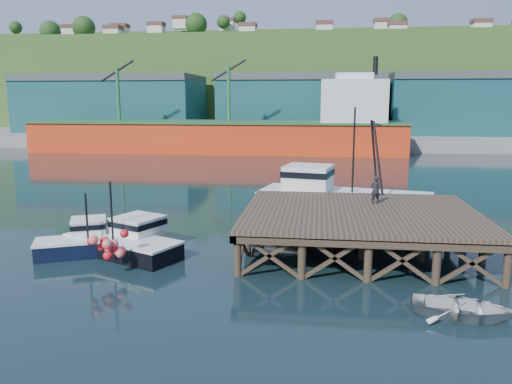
% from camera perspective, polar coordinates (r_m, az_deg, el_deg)
% --- Properties ---
extents(ground, '(300.00, 300.00, 0.00)m').
position_cam_1_polar(ground, '(27.04, -0.08, -6.19)').
color(ground, black).
rests_on(ground, ground).
extents(wharf, '(12.00, 10.00, 2.62)m').
position_cam_1_polar(wharf, '(26.27, 11.86, -2.55)').
color(wharf, brown).
rests_on(wharf, ground).
extents(far_quay, '(160.00, 40.00, 2.00)m').
position_cam_1_polar(far_quay, '(95.99, 5.19, 6.42)').
color(far_quay, gray).
rests_on(far_quay, ground).
extents(warehouse_left, '(32.00, 16.00, 9.00)m').
position_cam_1_polar(warehouse_left, '(98.44, -15.97, 9.37)').
color(warehouse_left, '#1B5459').
rests_on(warehouse_left, far_quay).
extents(warehouse_mid, '(28.00, 16.00, 9.00)m').
position_cam_1_polar(warehouse_mid, '(90.77, 5.14, 9.66)').
color(warehouse_mid, '#1B5459').
rests_on(warehouse_mid, far_quay).
extents(warehouse_right, '(30.00, 16.00, 9.00)m').
position_cam_1_polar(warehouse_right, '(94.57, 23.85, 8.85)').
color(warehouse_right, '#1B5459').
rests_on(warehouse_right, far_quay).
extents(cargo_ship, '(55.50, 10.00, 13.75)m').
position_cam_1_polar(cargo_ship, '(74.76, -1.93, 7.08)').
color(cargo_ship, red).
rests_on(cargo_ship, ground).
extents(hillside, '(220.00, 50.00, 22.00)m').
position_cam_1_polar(hillside, '(125.78, 5.76, 11.92)').
color(hillside, '#2D511E').
rests_on(hillside, ground).
extents(boat_navy, '(5.52, 3.90, 3.25)m').
position_cam_1_polar(boat_navy, '(27.09, -18.55, -5.29)').
color(boat_navy, black).
rests_on(boat_navy, ground).
extents(boat_black, '(6.68, 5.57, 3.89)m').
position_cam_1_polar(boat_black, '(26.36, -14.56, -5.37)').
color(boat_black, black).
rests_on(boat_black, ground).
extents(trawler, '(11.52, 6.18, 7.32)m').
position_cam_1_polar(trawler, '(32.84, 9.63, -0.64)').
color(trawler, '#D0C186').
rests_on(trawler, ground).
extents(dinghy, '(4.03, 3.24, 0.74)m').
position_cam_1_polar(dinghy, '(19.98, 22.57, -12.08)').
color(dinghy, silver).
rests_on(dinghy, ground).
extents(dockworker, '(0.65, 0.52, 1.54)m').
position_cam_1_polar(dockworker, '(28.15, 13.49, 0.24)').
color(dockworker, black).
rests_on(dockworker, wharf).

